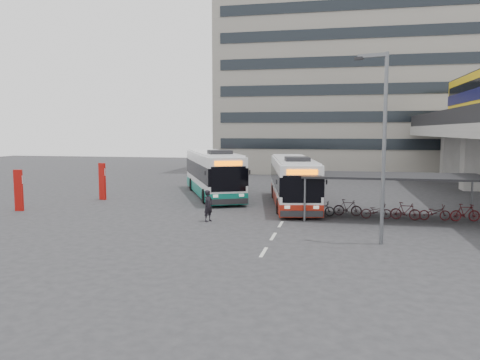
% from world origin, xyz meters
% --- Properties ---
extents(ground, '(120.00, 120.00, 0.00)m').
position_xyz_m(ground, '(0.00, 0.00, 0.00)').
color(ground, '#28282B').
rests_on(ground, ground).
extents(bike_shelter, '(10.00, 4.00, 2.54)m').
position_xyz_m(bike_shelter, '(8.47, 3.00, 1.44)').
color(bike_shelter, '#595B60').
rests_on(bike_shelter, ground).
extents(office_block, '(30.00, 15.00, 25.00)m').
position_xyz_m(office_block, '(6.00, 36.00, 12.50)').
color(office_block, gray).
rests_on(office_block, ground).
extents(road_markings, '(0.15, 7.60, 0.01)m').
position_xyz_m(road_markings, '(2.50, -3.00, 0.01)').
color(road_markings, beige).
rests_on(road_markings, ground).
extents(bus_main, '(4.56, 11.91, 3.44)m').
position_xyz_m(bus_main, '(2.49, 6.97, 1.60)').
color(bus_main, white).
rests_on(bus_main, ground).
extents(bus_teal, '(7.62, 12.43, 3.68)m').
position_xyz_m(bus_teal, '(-4.08, 10.32, 1.71)').
color(bus_teal, white).
rests_on(bus_teal, ground).
extents(pedestrian, '(0.66, 0.76, 1.77)m').
position_xyz_m(pedestrian, '(-1.57, 0.02, 0.88)').
color(pedestrian, black).
rests_on(pedestrian, ground).
extents(lamp_post, '(1.44, 0.59, 8.43)m').
position_xyz_m(lamp_post, '(7.33, -3.49, 4.81)').
color(lamp_post, '#595B60').
rests_on(lamp_post, ground).
extents(sign_totem_mid, '(0.57, 0.24, 2.62)m').
position_xyz_m(sign_totem_mid, '(-14.24, 0.91, 1.35)').
color(sign_totem_mid, '#A60E0A').
rests_on(sign_totem_mid, ground).
extents(sign_totem_north, '(0.58, 0.31, 2.71)m').
position_xyz_m(sign_totem_north, '(-11.45, 6.45, 1.40)').
color(sign_totem_north, '#A60E0A').
rests_on(sign_totem_north, ground).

